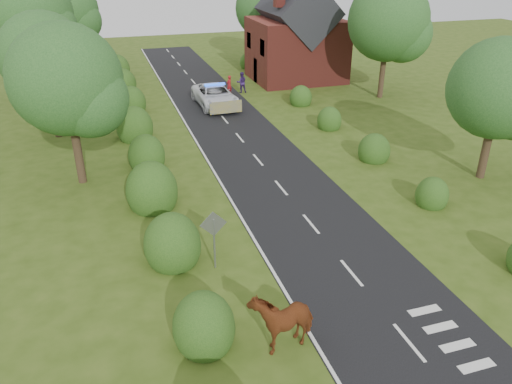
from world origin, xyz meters
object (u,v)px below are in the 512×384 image
object	(u,v)px
road_sign	(214,232)
pedestrian_purple	(242,82)
police_van	(215,96)
pedestrian_red	(229,85)
cow	(282,321)

from	to	relation	value
road_sign	pedestrian_purple	distance (m)	26.28
road_sign	police_van	world-z (taller)	road_sign
pedestrian_purple	road_sign	bearing A→B (deg)	76.40
pedestrian_red	pedestrian_purple	world-z (taller)	pedestrian_purple
police_van	pedestrian_red	bearing A→B (deg)	55.87
road_sign	pedestrian_red	xyz separation A→B (m)	(7.15, 24.81, -0.86)
pedestrian_purple	police_van	bearing A→B (deg)	51.19
police_van	cow	bearing A→B (deg)	-100.79
road_sign	police_van	size ratio (longest dim) A/B	0.41
pedestrian_red	pedestrian_purple	size ratio (longest dim) A/B	0.89
pedestrian_purple	pedestrian_red	bearing A→B (deg)	10.75
cow	police_van	size ratio (longest dim) A/B	0.38
road_sign	pedestrian_purple	bearing A→B (deg)	71.61
police_van	pedestrian_red	distance (m)	3.72
road_sign	police_van	xyz separation A→B (m)	(5.17, 21.65, -0.82)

